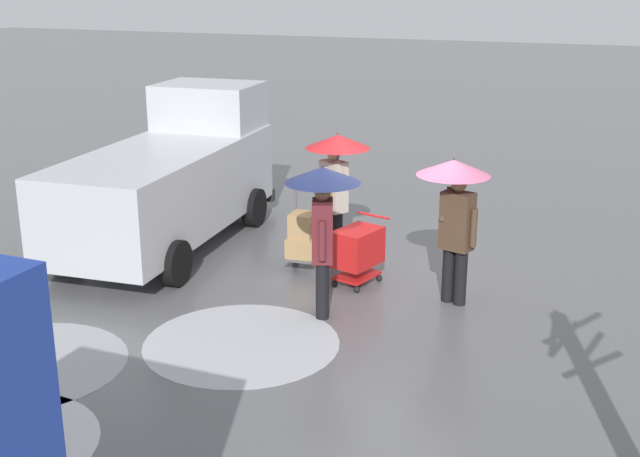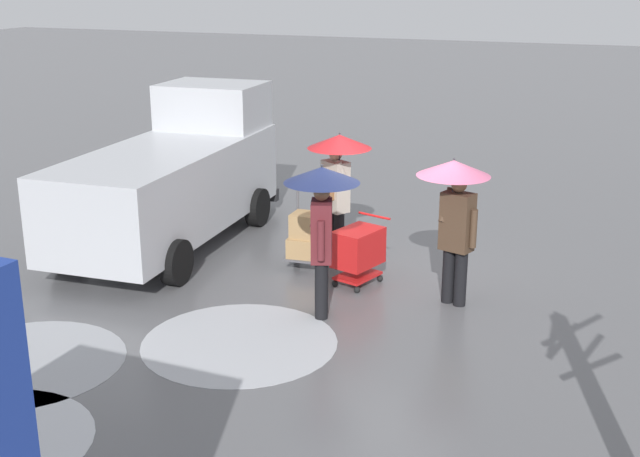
% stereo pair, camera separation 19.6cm
% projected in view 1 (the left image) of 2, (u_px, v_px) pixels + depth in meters
% --- Properties ---
extents(ground_plane, '(90.00, 90.00, 0.00)m').
position_uv_depth(ground_plane, '(384.00, 287.00, 12.65)').
color(ground_plane, '#5B5B5E').
extents(slush_patch_near_cluster, '(2.47, 2.47, 0.01)m').
position_uv_depth(slush_patch_near_cluster, '(26.00, 364.00, 10.19)').
color(slush_patch_near_cluster, '#999BA0').
rests_on(slush_patch_near_cluster, ground).
extents(slush_patch_mid_street, '(2.55, 2.55, 0.01)m').
position_uv_depth(slush_patch_mid_street, '(242.00, 343.00, 10.77)').
color(slush_patch_mid_street, '#ADAFB5').
rests_on(slush_patch_mid_street, ground).
extents(cargo_van_parked_right, '(2.41, 5.44, 2.60)m').
position_uv_depth(cargo_van_parked_right, '(171.00, 178.00, 14.36)').
color(cargo_van_parked_right, '#B7BABF').
rests_on(cargo_van_parked_right, ground).
extents(shopping_cart_vendor, '(0.76, 0.94, 1.02)m').
position_uv_depth(shopping_cart_vendor, '(357.00, 249.00, 12.62)').
color(shopping_cart_vendor, red).
rests_on(shopping_cart_vendor, ground).
extents(hand_dolly_boxes, '(0.55, 0.72, 1.32)m').
position_uv_depth(hand_dolly_boxes, '(303.00, 238.00, 13.28)').
color(hand_dolly_boxes, '#515156').
rests_on(hand_dolly_boxes, ground).
extents(pedestrian_pink_side, '(1.04, 1.04, 2.15)m').
position_uv_depth(pedestrian_pink_side, '(455.00, 197.00, 11.63)').
color(pedestrian_pink_side, black).
rests_on(pedestrian_pink_side, ground).
extents(pedestrian_black_side, '(1.04, 1.04, 2.15)m').
position_uv_depth(pedestrian_black_side, '(335.00, 167.00, 13.43)').
color(pedestrian_black_side, black).
rests_on(pedestrian_black_side, ground).
extents(pedestrian_white_side, '(1.04, 1.04, 2.15)m').
position_uv_depth(pedestrian_white_side, '(323.00, 205.00, 11.21)').
color(pedestrian_white_side, black).
rests_on(pedestrian_white_side, ground).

